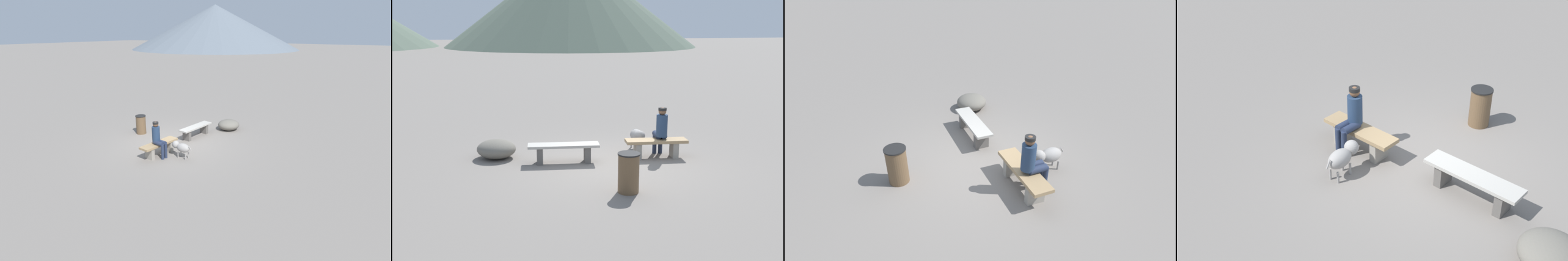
# 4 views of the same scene
# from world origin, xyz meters

# --- Properties ---
(ground) EXTENTS (210.00, 210.00, 0.06)m
(ground) POSITION_xyz_m (0.00, 0.00, -0.03)
(ground) COLOR gray
(bench_left) EXTENTS (1.78, 0.62, 0.47)m
(bench_left) POSITION_xyz_m (-1.19, 0.37, 0.33)
(bench_left) COLOR #605B56
(bench_left) RESTS_ON ground
(bench_right) EXTENTS (1.61, 0.60, 0.48)m
(bench_right) POSITION_xyz_m (1.19, 0.30, 0.33)
(bench_right) COLOR gray
(bench_right) RESTS_ON ground
(seated_person) EXTENTS (0.35, 0.59, 1.31)m
(seated_person) POSITION_xyz_m (1.33, 0.38, 0.74)
(seated_person) COLOR navy
(seated_person) RESTS_ON ground
(dog) EXTENTS (0.34, 0.82, 0.59)m
(dog) POSITION_xyz_m (0.96, 1.12, 0.40)
(dog) COLOR gray
(dog) RESTS_ON ground
(trash_bin) EXTENTS (0.46, 0.46, 0.82)m
(trash_bin) POSITION_xyz_m (-0.24, -1.91, 0.41)
(trash_bin) COLOR brown
(trash_bin) RESTS_ON ground
(boulder) EXTENTS (1.32, 1.29, 0.48)m
(boulder) POSITION_xyz_m (-2.80, 1.14, 0.24)
(boulder) COLOR #6B665B
(boulder) RESTS_ON ground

